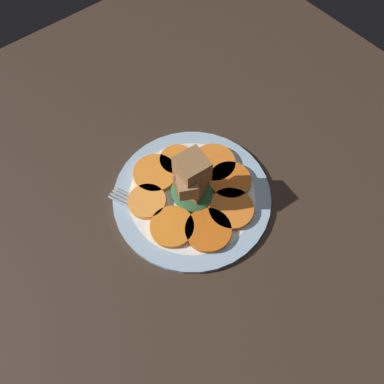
# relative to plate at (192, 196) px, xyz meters

# --- Properties ---
(table_slab) EXTENTS (1.20, 1.20, 0.02)m
(table_slab) POSITION_rel_plate_xyz_m (0.00, 0.00, -0.02)
(table_slab) COLOR #38281E
(table_slab) RESTS_ON ground
(plate) EXTENTS (0.29, 0.29, 0.01)m
(plate) POSITION_rel_plate_xyz_m (0.00, 0.00, 0.00)
(plate) COLOR #99B7D1
(plate) RESTS_ON table_slab
(carrot_slice_0) EXTENTS (0.08, 0.08, 0.01)m
(carrot_slice_0) POSITION_rel_plate_xyz_m (0.03, -0.07, 0.01)
(carrot_slice_0) COLOR orange
(carrot_slice_0) RESTS_ON plate
(carrot_slice_1) EXTENTS (0.08, 0.08, 0.01)m
(carrot_slice_1) POSITION_rel_plate_xyz_m (0.07, -0.02, 0.01)
(carrot_slice_1) COLOR orange
(carrot_slice_1) RESTS_ON plate
(carrot_slice_2) EXTENTS (0.08, 0.08, 0.01)m
(carrot_slice_2) POSITION_rel_plate_xyz_m (0.07, 0.03, 0.01)
(carrot_slice_2) COLOR orange
(carrot_slice_2) RESTS_ON plate
(carrot_slice_3) EXTENTS (0.08, 0.08, 0.01)m
(carrot_slice_3) POSITION_rel_plate_xyz_m (0.02, 0.07, 0.01)
(carrot_slice_3) COLOR orange
(carrot_slice_3) RESTS_ON plate
(carrot_slice_4) EXTENTS (0.08, 0.08, 0.01)m
(carrot_slice_4) POSITION_rel_plate_xyz_m (-0.03, 0.07, 0.01)
(carrot_slice_4) COLOR orange
(carrot_slice_4) RESTS_ON plate
(carrot_slice_5) EXTENTS (0.07, 0.07, 0.01)m
(carrot_slice_5) POSITION_rel_plate_xyz_m (-0.07, 0.02, 0.01)
(carrot_slice_5) COLOR orange
(carrot_slice_5) RESTS_ON plate
(carrot_slice_6) EXTENTS (0.08, 0.08, 0.01)m
(carrot_slice_6) POSITION_rel_plate_xyz_m (-0.08, -0.03, 0.01)
(carrot_slice_6) COLOR orange
(carrot_slice_6) RESTS_ON plate
(carrot_slice_7) EXTENTS (0.07, 0.07, 0.01)m
(carrot_slice_7) POSITION_rel_plate_xyz_m (-0.04, -0.07, 0.01)
(carrot_slice_7) COLOR #F99439
(carrot_slice_7) RESTS_ON plate
(center_pile) EXTENTS (0.08, 0.08, 0.11)m
(center_pile) POSITION_rel_plate_xyz_m (-0.00, -0.00, 0.05)
(center_pile) COLOR #2D6033
(center_pile) RESTS_ON plate
(fork) EXTENTS (0.19, 0.09, 0.00)m
(fork) POSITION_rel_plate_xyz_m (-0.01, -0.08, 0.01)
(fork) COLOR #B2B2B7
(fork) RESTS_ON plate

